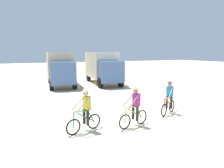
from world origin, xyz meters
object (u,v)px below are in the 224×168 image
object	(u,v)px
box_truck_cream_rv	(102,66)
cyclist_cowboy_hat	(135,108)
box_truck_tan_camper	(60,67)
cyclist_near_camera	(169,99)
cyclist_orange_shirt	(85,112)

from	to	relation	value
box_truck_cream_rv	cyclist_cowboy_hat	xyz separation A→B (m)	(-3.67, -12.59, -1.03)
box_truck_tan_camper	box_truck_cream_rv	xyz separation A→B (m)	(4.33, -0.78, 0.00)
box_truck_tan_camper	cyclist_cowboy_hat	size ratio (longest dim) A/B	3.82
box_truck_tan_camper	cyclist_near_camera	world-z (taller)	box_truck_tan_camper
cyclist_near_camera	box_truck_cream_rv	bearing A→B (deg)	85.20
box_truck_tan_camper	box_truck_cream_rv	bearing A→B (deg)	-10.16
cyclist_cowboy_hat	cyclist_near_camera	world-z (taller)	same
box_truck_tan_camper	cyclist_near_camera	bearing A→B (deg)	-75.03
cyclist_cowboy_hat	box_truck_cream_rv	bearing A→B (deg)	73.76
box_truck_cream_rv	cyclist_near_camera	world-z (taller)	box_truck_cream_rv
box_truck_cream_rv	cyclist_orange_shirt	xyz separation A→B (m)	(-5.87, -12.23, -1.03)
box_truck_tan_camper	box_truck_cream_rv	distance (m)	4.40
cyclist_near_camera	cyclist_cowboy_hat	bearing A→B (deg)	-162.43
cyclist_cowboy_hat	cyclist_near_camera	xyz separation A→B (m)	(2.68, 0.85, 0.00)
box_truck_cream_rv	cyclist_near_camera	xyz separation A→B (m)	(-0.99, -11.74, -1.03)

